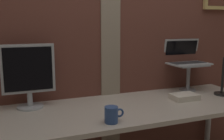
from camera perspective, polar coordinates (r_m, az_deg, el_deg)
name	(u,v)px	position (r m, az deg, el deg)	size (l,w,h in m)	color
brick_wall_back	(113,38)	(2.15, 0.14, 7.13)	(3.19, 0.16, 2.40)	brown
desk	(117,116)	(1.85, 1.13, -10.16)	(2.25, 0.68, 0.74)	beige
monitor	(28,72)	(1.85, -17.88, -0.51)	(0.35, 0.18, 0.44)	#ADB2B7
laptop_stand	(188,73)	(2.34, 16.42, -0.63)	(0.28, 0.22, 0.23)	gray
laptop	(185,57)	(2.37, 15.70, 2.79)	(0.35, 0.25, 0.21)	#ADB2B7
coffee_mug	(112,115)	(1.55, -0.06, -9.76)	(0.12, 0.08, 0.10)	#2D4C8C
paper_clutter_stack	(184,97)	(2.08, 15.57, -5.68)	(0.20, 0.14, 0.04)	silver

